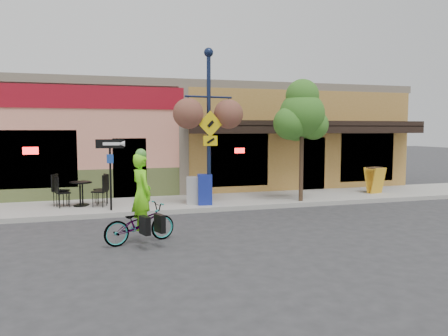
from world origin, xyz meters
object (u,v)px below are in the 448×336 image
object	(u,v)px
bicycle	(140,223)
building	(187,137)
one_way_sign	(110,175)
street_tree	(302,140)
cyclist_rider	(142,204)
lamp_post	(209,127)
newspaper_box_blue	(205,189)
newspaper_box_grey	(193,190)

from	to	relation	value
bicycle	building	bearing A→B (deg)	-36.55
building	one_way_sign	world-z (taller)	building
bicycle	street_tree	size ratio (longest dim) A/B	0.41
building	one_way_sign	bearing A→B (deg)	-120.02
building	one_way_sign	distance (m)	7.62
cyclist_rider	one_way_sign	xyz separation A→B (m)	(-0.55, 3.59, 0.33)
building	lamp_post	xyz separation A→B (m)	(-0.66, -6.49, 0.44)
newspaper_box_blue	street_tree	distance (m)	3.75
newspaper_box_grey	street_tree	size ratio (longest dim) A/B	0.21
lamp_post	street_tree	distance (m)	3.29
newspaper_box_grey	street_tree	bearing A→B (deg)	7.51
one_way_sign	newspaper_box_grey	bearing A→B (deg)	10.01
building	newspaper_box_grey	distance (m)	6.47
street_tree	newspaper_box_blue	bearing A→B (deg)	176.21
cyclist_rider	newspaper_box_grey	size ratio (longest dim) A/B	2.01
bicycle	newspaper_box_grey	bearing A→B (deg)	-47.17
building	lamp_post	bearing A→B (deg)	-95.81
street_tree	bicycle	bearing A→B (deg)	-149.12
bicycle	newspaper_box_blue	xyz separation A→B (m)	(2.50, 3.74, 0.20)
cyclist_rider	bicycle	bearing A→B (deg)	71.37
bicycle	newspaper_box_grey	xyz separation A→B (m)	(2.16, 3.97, 0.15)
newspaper_box_grey	newspaper_box_blue	bearing A→B (deg)	-19.85
bicycle	newspaper_box_grey	world-z (taller)	newspaper_box_grey
one_way_sign	cyclist_rider	bearing A→B (deg)	-79.39
bicycle	one_way_sign	size ratio (longest dim) A/B	0.80
cyclist_rider	street_tree	xyz separation A→B (m)	(5.83, 3.51, 1.35)
lamp_post	cyclist_rider	bearing A→B (deg)	-133.03
cyclist_rider	newspaper_box_grey	xyz separation A→B (m)	(2.11, 3.97, -0.31)
bicycle	one_way_sign	bearing A→B (deg)	-10.65
building	bicycle	distance (m)	10.80
building	bicycle	size ratio (longest dim) A/B	10.50
newspaper_box_blue	building	bearing A→B (deg)	91.49
cyclist_rider	one_way_sign	size ratio (longest dim) A/B	0.84
building	cyclist_rider	world-z (taller)	building
lamp_post	street_tree	world-z (taller)	lamp_post
lamp_post	newspaper_box_grey	size ratio (longest dim) A/B	5.59
cyclist_rider	street_tree	world-z (taller)	street_tree
newspaper_box_grey	street_tree	distance (m)	4.10
lamp_post	bicycle	bearing A→B (deg)	-133.55
cyclist_rider	one_way_sign	distance (m)	3.64
bicycle	newspaper_box_blue	bearing A→B (deg)	-52.38
bicycle	cyclist_rider	xyz separation A→B (m)	(0.05, 0.00, 0.46)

